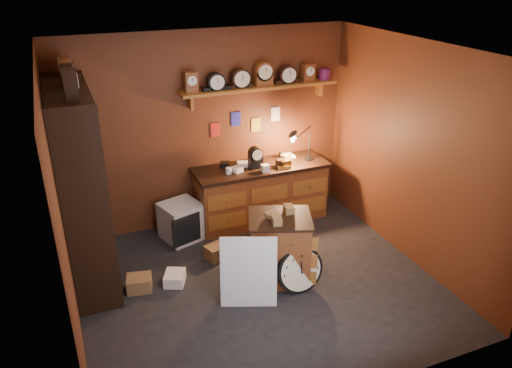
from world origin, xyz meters
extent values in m
plane|color=black|center=(0.00, 0.00, 0.00)|extent=(4.00, 4.00, 0.00)
cube|color=#5B2C15|center=(0.00, 1.80, 1.35)|extent=(4.00, 0.02, 2.70)
cube|color=#5B2C15|center=(0.00, -1.80, 1.35)|extent=(4.00, 0.02, 2.70)
cube|color=#5B2C15|center=(-2.00, 0.00, 1.35)|extent=(0.02, 3.60, 2.70)
cube|color=#5B2C15|center=(2.00, 0.00, 1.35)|extent=(0.02, 3.60, 2.70)
cube|color=beige|center=(0.00, 0.00, 2.70)|extent=(4.00, 3.60, 0.02)
cube|color=#9B5E21|center=(0.70, 1.65, 1.92)|extent=(2.20, 0.30, 0.04)
cube|color=#9B5E21|center=(-0.25, 1.72, 1.80)|extent=(0.04, 0.16, 0.20)
cube|color=#9B5E21|center=(1.65, 1.72, 1.80)|extent=(0.04, 0.16, 0.20)
cylinder|color=#B21419|center=(1.68, 1.65, 2.02)|extent=(0.16, 0.16, 0.15)
cube|color=#AE1B15|center=(0.15, 1.79, 1.35)|extent=(0.14, 0.01, 0.20)
cube|color=#1B1C96|center=(0.45, 1.79, 1.47)|extent=(0.14, 0.01, 0.20)
cube|color=#B59B16|center=(0.75, 1.79, 1.35)|extent=(0.14, 0.01, 0.20)
cube|color=silver|center=(1.05, 1.79, 1.47)|extent=(0.14, 0.01, 0.20)
cube|color=black|center=(-1.98, 0.98, 1.15)|extent=(0.03, 1.60, 2.30)
cube|color=black|center=(-1.75, 0.20, 1.15)|extent=(0.45, 0.03, 2.30)
cube|color=black|center=(-1.75, 1.76, 1.15)|extent=(0.45, 0.03, 2.30)
cube|color=black|center=(-1.75, 0.98, 0.05)|extent=(0.43, 1.54, 0.03)
cube|color=black|center=(-1.75, 0.98, 0.55)|extent=(0.43, 1.54, 0.03)
cube|color=black|center=(-1.75, 0.98, 1.00)|extent=(0.43, 1.54, 0.03)
cube|color=black|center=(-1.75, 0.98, 1.45)|extent=(0.43, 1.54, 0.03)
cube|color=black|center=(-1.75, 0.98, 1.90)|extent=(0.43, 1.54, 0.03)
cube|color=black|center=(-1.75, 0.98, 2.28)|extent=(0.43, 1.54, 0.03)
cube|color=brown|center=(0.65, 1.48, 0.40)|extent=(1.85, 0.60, 0.80)
cube|color=black|center=(0.65, 1.48, 0.82)|extent=(1.91, 0.66, 0.05)
cube|color=#9B5E21|center=(0.65, 1.18, 0.40)|extent=(1.77, 0.02, 0.52)
cylinder|color=black|center=(1.38, 1.43, 0.86)|extent=(0.12, 0.12, 0.02)
cylinder|color=black|center=(1.38, 1.43, 1.05)|extent=(0.02, 0.02, 0.38)
cylinder|color=black|center=(1.26, 1.40, 1.29)|extent=(0.27, 0.09, 0.14)
cone|color=black|center=(1.12, 1.37, 1.25)|extent=(0.18, 0.14, 0.18)
cube|color=brown|center=(0.28, 0.05, 0.39)|extent=(0.83, 0.77, 0.79)
cube|color=black|center=(0.28, 0.05, 0.80)|extent=(0.88, 0.82, 0.03)
cube|color=#9B5E21|center=(0.28, -0.24, 0.39)|extent=(0.58, 0.24, 0.67)
cylinder|color=black|center=(0.39, -0.26, 0.27)|extent=(0.56, 0.18, 0.56)
cylinder|color=#F0E4C0|center=(0.39, -0.30, 0.28)|extent=(0.49, 0.11, 0.48)
cube|color=black|center=(0.39, -0.30, 0.36)|extent=(0.01, 0.04, 0.18)
cube|color=black|center=(0.46, -0.30, 0.25)|extent=(0.13, 0.01, 0.01)
cube|color=silver|center=(-0.23, -0.25, 0.00)|extent=(0.64, 0.38, 0.82)
cube|color=silver|center=(-0.55, 1.40, 0.26)|extent=(0.61, 0.61, 0.51)
cube|color=black|center=(-0.55, 1.14, 0.26)|extent=(0.40, 0.14, 0.41)
cube|color=olive|center=(-1.31, 0.44, 0.09)|extent=(0.32, 0.29, 0.17)
cube|color=white|center=(-0.90, 0.41, 0.07)|extent=(0.32, 0.34, 0.14)
cube|color=olive|center=(-0.29, 0.72, 0.09)|extent=(0.31, 0.28, 0.19)
camera|label=1|loc=(-1.87, -4.47, 3.53)|focal=35.00mm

